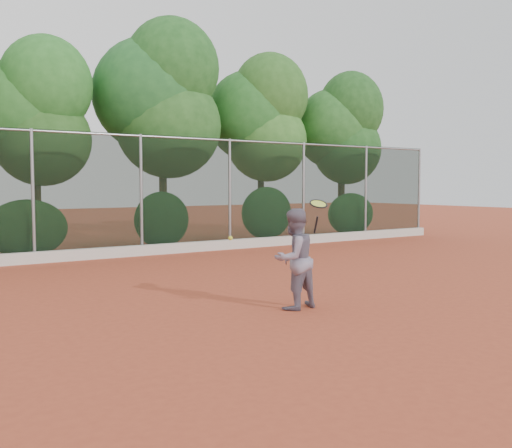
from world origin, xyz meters
TOP-DOWN VIEW (x-y plane):
  - ground at (0.00, 0.00)m, footprint 80.00×80.00m
  - concrete_curb at (0.00, 6.82)m, footprint 24.00×0.20m
  - tennis_player at (-0.73, -1.22)m, footprint 0.89×0.74m
  - chainlink_fence at (-0.00, 7.00)m, footprint 24.09×0.09m
  - foliage_backdrop at (-0.55, 8.98)m, footprint 23.70×3.63m
  - tennis_racket at (-0.38, -1.40)m, footprint 0.37×0.35m
  - tennis_ball_in_flight at (-2.13, -1.51)m, footprint 0.06×0.06m

SIDE VIEW (x-z plane):
  - ground at x=0.00m, z-range 0.00..0.00m
  - concrete_curb at x=0.00m, z-range 0.00..0.30m
  - tennis_player at x=-0.73m, z-range 0.00..1.66m
  - tennis_ball_in_flight at x=-2.13m, z-range 1.24..1.30m
  - tennis_racket at x=-0.38m, z-range 1.41..1.98m
  - chainlink_fence at x=0.00m, z-range 0.11..3.61m
  - foliage_backdrop at x=-0.55m, z-range 0.63..8.18m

